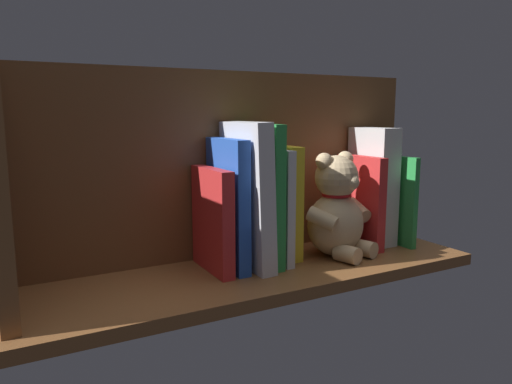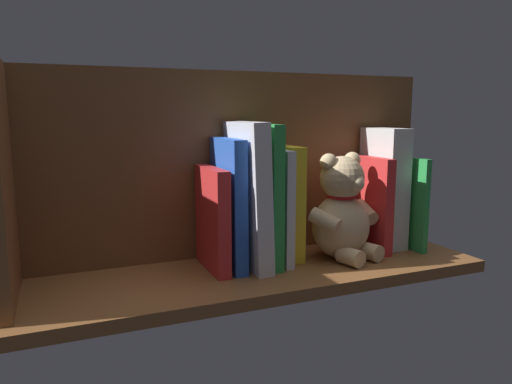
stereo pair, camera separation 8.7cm
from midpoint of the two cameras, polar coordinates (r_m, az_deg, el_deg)
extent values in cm
cube|color=brown|center=(90.71, -2.78, -9.69)|extent=(85.94, 26.32, 2.20)
cube|color=brown|center=(96.24, -5.71, 3.21)|extent=(85.94, 1.50, 36.52)
cube|color=green|center=(109.22, 13.46, -0.83)|extent=(1.29, 14.84, 19.32)
cube|color=silver|center=(107.41, 11.40, 0.70)|extent=(4.98, 11.41, 25.32)
cube|color=red|center=(104.39, 9.90, -1.12)|extent=(2.15, 13.68, 19.52)
ellipsoid|color=#D1B284|center=(98.00, 6.71, -3.78)|extent=(14.54, 13.69, 12.65)
sphere|color=#D1B284|center=(96.29, 6.82, 1.78)|extent=(8.69, 8.69, 8.69)
sphere|color=#D1B284|center=(98.49, 8.04, 3.84)|extent=(3.36, 3.36, 3.36)
sphere|color=#D1B284|center=(93.39, 5.62, 3.59)|extent=(3.36, 3.36, 3.36)
sphere|color=beige|center=(94.15, 8.58, 1.17)|extent=(3.36, 3.36, 3.36)
cylinder|color=#D1B284|center=(101.31, 9.55, -2.13)|extent=(3.36, 6.39, 4.68)
cylinder|color=#D1B284|center=(91.99, 5.18, -3.21)|extent=(6.07, 6.76, 4.68)
cylinder|color=#D1B284|center=(98.28, 10.17, -6.62)|extent=(4.55, 5.49, 3.36)
cylinder|color=#D1B284|center=(93.84, 8.16, -7.34)|extent=(4.55, 5.49, 3.36)
torus|color=red|center=(96.80, 6.78, -0.24)|extent=(7.16, 7.16, 0.99)
cube|color=yellow|center=(95.04, 0.56, -1.20)|extent=(2.96, 10.90, 22.15)
cube|color=silver|center=(92.51, -0.68, -1.61)|extent=(1.70, 13.54, 21.77)
cube|color=green|center=(90.61, -2.09, -0.33)|extent=(2.14, 14.14, 26.48)
cube|color=silver|center=(88.52, -3.86, -0.44)|extent=(4.13, 15.53, 26.99)
cube|color=blue|center=(88.22, -6.18, -1.48)|extent=(2.57, 13.71, 23.96)
cube|color=red|center=(87.52, -8.04, -3.33)|extent=(2.38, 13.92, 18.79)
camera|label=1|loc=(0.04, -92.86, -0.47)|focal=33.79mm
camera|label=2|loc=(0.04, 87.14, 0.47)|focal=33.79mm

